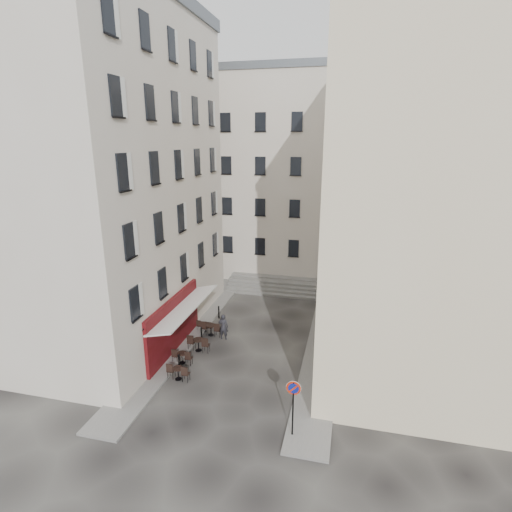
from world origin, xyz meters
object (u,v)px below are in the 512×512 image
(bistro_table_a, at_px, (178,372))
(bistro_table_b, at_px, (182,357))
(no_parking_sign, at_px, (293,398))
(pedestrian, at_px, (223,327))

(bistro_table_a, bearing_deg, bistro_table_b, 106.55)
(no_parking_sign, xyz_separation_m, bistro_table_a, (-6.69, 2.87, -1.51))
(bistro_table_a, bearing_deg, pedestrian, 79.34)
(bistro_table_a, height_order, pedestrian, pedestrian)
(no_parking_sign, relative_size, bistro_table_b, 2.26)
(bistro_table_a, distance_m, bistro_table_b, 1.63)
(pedestrian, bearing_deg, bistro_table_b, 66.01)
(no_parking_sign, distance_m, pedestrian, 9.82)
(no_parking_sign, bearing_deg, bistro_table_b, 148.34)
(no_parking_sign, distance_m, bistro_table_b, 8.56)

